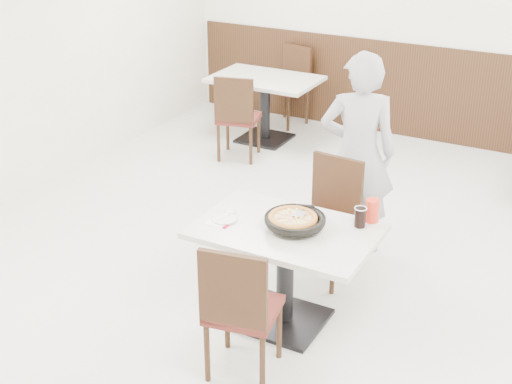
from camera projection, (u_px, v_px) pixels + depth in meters
The scene contains 19 objects.
floor at pixel (295, 274), 5.65m from camera, with size 7.00×7.00×0.00m, color #BBBBB6.
wall_back at pixel (435, 19), 7.85m from camera, with size 6.00×0.04×2.80m, color silver.
wainscot_back at pixel (427, 94), 8.19m from camera, with size 5.90×0.03×1.10m, color black.
main_table at pixel (285, 276), 4.91m from camera, with size 1.20×0.80×0.75m, color beige, non-canonical shape.
chair_near at pixel (244, 307), 4.40m from camera, with size 0.42×0.42×0.95m, color black, non-canonical shape.
chair_far at pixel (324, 222), 5.43m from camera, with size 0.42×0.42×0.95m, color black, non-canonical shape.
trivet at pixel (296, 224), 4.76m from camera, with size 0.12×0.12×0.04m, color black.
pizza_pan at pixel (295, 223), 4.73m from camera, with size 0.39×0.39×0.01m, color black.
pizza at pixel (293, 220), 4.73m from camera, with size 0.32×0.32×0.02m, color #BB7B3C.
pizza_server at pixel (300, 213), 4.74m from camera, with size 0.07×0.09×0.00m, color white.
napkin at pixel (219, 221), 4.84m from camera, with size 0.16×0.16×0.00m, color white.
side_plate at pixel (224, 219), 4.85m from camera, with size 0.18×0.18×0.01m, color silver.
fork at pixel (226, 216), 4.88m from camera, with size 0.01×0.16×0.00m, color white.
cola_glass at pixel (360, 218), 4.75m from camera, with size 0.08×0.08×0.13m, color black.
red_cup at pixel (372, 211), 4.81m from camera, with size 0.09×0.09×0.16m, color red.
diner_person at pixel (358, 154), 5.71m from camera, with size 0.61×0.40×1.68m, color #ACACB1.
bg_table_left at pixel (265, 109), 8.23m from camera, with size 1.20×0.80×0.75m, color beige, non-canonical shape.
bg_chair_left_near at pixel (239, 116), 7.70m from camera, with size 0.42×0.42×0.95m, color black, non-canonical shape.
bg_chair_left_far at pixel (287, 87), 8.69m from camera, with size 0.42×0.42×0.95m, color black, non-canonical shape.
Camera 1 is at (2.04, -4.41, 2.97)m, focal length 50.00 mm.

